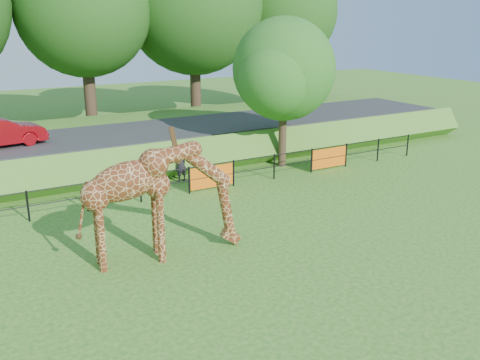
# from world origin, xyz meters

# --- Properties ---
(ground) EXTENTS (90.00, 90.00, 0.00)m
(ground) POSITION_xyz_m (0.00, 0.00, 0.00)
(ground) COLOR #2A6619
(ground) RESTS_ON ground
(giraffe) EXTENTS (4.80, 1.46, 3.38)m
(giraffe) POSITION_xyz_m (-1.08, 3.09, 1.69)
(giraffe) COLOR #5B2912
(giraffe) RESTS_ON ground
(perimeter_fence) EXTENTS (28.07, 0.10, 1.10)m
(perimeter_fence) POSITION_xyz_m (0.00, 8.00, 0.55)
(perimeter_fence) COLOR black
(perimeter_fence) RESTS_ON ground
(embankment) EXTENTS (40.00, 9.00, 1.30)m
(embankment) POSITION_xyz_m (0.00, 15.50, 0.65)
(embankment) COLOR #2A6619
(embankment) RESTS_ON ground
(road) EXTENTS (40.00, 5.00, 0.12)m
(road) POSITION_xyz_m (0.00, 14.00, 1.36)
(road) COLOR #2E2F31
(road) RESTS_ON embankment
(visitor) EXTENTS (0.66, 0.53, 1.57)m
(visitor) POSITION_xyz_m (2.39, 9.66, 0.79)
(visitor) COLOR black
(visitor) RESTS_ON ground
(tree_east) EXTENTS (5.40, 4.71, 6.76)m
(tree_east) POSITION_xyz_m (7.60, 9.63, 4.28)
(tree_east) COLOR #392919
(tree_east) RESTS_ON ground
(bg_tree_line) EXTENTS (37.30, 8.80, 11.82)m
(bg_tree_line) POSITION_xyz_m (1.89, 22.00, 7.19)
(bg_tree_line) COLOR #392919
(bg_tree_line) RESTS_ON ground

